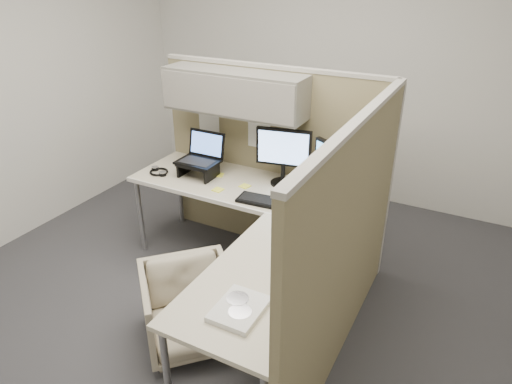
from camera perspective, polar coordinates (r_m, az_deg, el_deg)
The scene contains 20 objects.
ground at distance 3.63m, azimuth -3.33°, elevation -13.34°, with size 4.50×4.50×0.00m, color #313035.
partition_back at distance 3.82m, azimuth -0.14°, elevation 7.76°, with size 2.00×0.36×1.63m.
partition_right at distance 2.81m, azimuth 11.55°, elevation -6.54°, with size 0.07×2.03×1.63m.
desk at distance 3.28m, azimuth -0.63°, elevation -3.50°, with size 2.00×1.98×0.73m.
office_chair at distance 3.16m, azimuth -8.36°, elevation -13.70°, with size 0.59×0.55×0.61m, color #C0B699.
monitor_left at distance 3.61m, azimuth 3.45°, elevation 4.98°, with size 0.44×0.20×0.47m.
monitor_right at distance 3.32m, azimuth 9.85°, elevation 2.63°, with size 0.40×0.25×0.47m.
laptop_station at distance 3.85m, azimuth -7.01°, elevation 4.00°, with size 0.34×0.29×0.36m.
keyboard at distance 3.40m, azimuth 1.73°, elevation -1.30°, with size 0.50×0.17×0.02m, color black.
mouse at distance 3.22m, azimuth 7.54°, elevation -3.07°, with size 0.10×0.06×0.03m, color black.
travel_mug at distance 3.55m, azimuth 7.92°, elevation 0.96°, with size 0.07×0.07×0.16m.
soda_can_green at distance 3.14m, azimuth 8.75°, elevation -3.14°, with size 0.07×0.07×0.12m, color #B21E1E.
soda_can_silver at distance 3.33m, azimuth 7.41°, elevation -1.16°, with size 0.07×0.07×0.12m, color #1E3FA5.
sticky_note_b at distance 3.43m, azimuth -0.69°, elevation -1.18°, with size 0.08×0.08×0.01m, color #F5F540.
sticky_note_c at distance 3.87m, azimuth -4.68°, elevation 2.13°, with size 0.08×0.08×0.01m, color #F5F540.
sticky_note_a at distance 3.62m, azimuth -4.78°, elevation 0.28°, with size 0.08×0.08×0.01m, color #F5F540.
sticky_note_d at distance 3.66m, azimuth -1.40°, elevation 0.74°, with size 0.08×0.08×0.01m, color #F5F540.
headphones at distance 3.99m, azimuth -12.05°, elevation 2.51°, with size 0.21×0.21×0.03m.
paper_stack at distance 2.42m, azimuth -2.08°, elevation -14.38°, with size 0.24×0.30×0.03m.
desk_clock at distance 2.75m, azimuth 3.77°, elevation -7.87°, with size 0.09×0.09×0.09m.
Camera 1 is at (1.48, -2.37, 2.32)m, focal length 32.00 mm.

